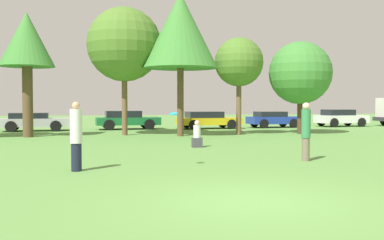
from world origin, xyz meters
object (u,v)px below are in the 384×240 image
Objects in this scene: parked_car_silver at (33,121)px; parked_car_yellow at (207,119)px; parked_car_green at (127,119)px; parked_car_white at (340,117)px; tree_4 at (239,63)px; parked_car_blue at (273,119)px; tree_5 at (300,73)px; person_catcher at (306,131)px; tree_3 at (180,31)px; tree_1 at (27,42)px; person_thrower at (76,136)px; bystander_sitting at (197,136)px; frisbee at (174,114)px; tree_2 at (124,45)px.

parked_car_yellow reaches higher than parked_car_silver.
parked_car_green is 16.47m from parked_car_white.
tree_4 reaches higher than parked_car_silver.
tree_4 is at bearing -91.11° from parked_car_yellow.
tree_5 is at bearing -103.17° from parked_car_blue.
person_catcher is 0.23× the size of tree_3.
person_thrower is at bearing -76.56° from tree_1.
tree_5 reaches higher than person_thrower.
parked_car_green is (-1.96, 13.17, 0.23)m from bystander_sitting.
tree_1 reaches higher than person_thrower.
parked_car_white is (12.16, 18.20, -0.24)m from person_catcher.
parked_car_green is at bearing 109.26° from tree_3.
parked_car_green is at bearing 77.30° from person_thrower.
parked_car_white is (16.42, 18.74, -0.80)m from frisbee.
parked_car_blue is (10.81, -0.01, -0.05)m from parked_car_green.
person_catcher is 12.16m from tree_3.
parked_car_yellow is at bearing 122.27° from tree_5.
parked_car_silver is 1.12× the size of parked_car_blue.
tree_4 is 9.55m from parked_car_green.
parked_car_blue is at bearing 49.45° from person_thrower.
parked_car_green is (-2.45, 7.01, -5.04)m from tree_3.
tree_4 is at bearing -30.26° from parked_car_silver.
bystander_sitting is at bearing -84.94° from parked_car_green.
tree_2 is 1.82× the size of parked_car_blue.
person_catcher is 0.25× the size of tree_2.
person_thrower is at bearing -125.40° from tree_4.
bystander_sitting is at bearing -121.29° from tree_4.
bystander_sitting is 0.14× the size of tree_3.
parked_car_blue is at bearing 26.52° from tree_2.
person_thrower is at bearing -101.27° from parked_car_green.
person_thrower reaches higher than parked_car_silver.
person_catcher reaches higher than bystander_sitting.
tree_3 is 12.03m from parked_car_blue.
parked_car_white is at bearing 27.13° from tree_3.
parked_car_white is (19.04, 18.78, -0.23)m from person_thrower.
parked_car_yellow is at bearing -2.48° from parked_car_silver.
parked_car_yellow is at bearing 179.85° from parked_car_white.
frisbee is 0.06× the size of parked_car_blue.
parked_car_blue is at bearing 53.70° from tree_4.
frisbee is at bearing -87.63° from tree_2.
tree_2 is at bearing -156.88° from parked_car_blue.
tree_5 is (3.74, -0.08, -0.55)m from tree_4.
parked_car_blue is (16.84, 0.62, -0.01)m from parked_car_silver.
tree_5 reaches higher than bystander_sitting.
person_catcher reaches higher than parked_car_green.
tree_1 is 0.85× the size of tree_3.
tree_5 is 8.01m from parked_car_yellow.
tree_5 is (15.24, -0.80, -1.46)m from tree_1.
tree_1 is (-5.65, 12.61, 3.52)m from frisbee.
tree_2 reaches higher than parked_car_silver.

